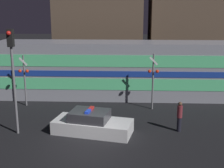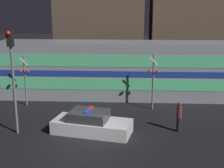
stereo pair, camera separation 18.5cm
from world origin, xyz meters
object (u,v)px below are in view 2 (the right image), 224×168
(police_car, at_px, (91,124))
(traffic_light_corner, at_px, (12,64))
(train, at_px, (127,70))
(crossing_signal_near, at_px, (153,78))
(pedestrian, at_px, (179,117))

(police_car, distance_m, traffic_light_corner, 5.24)
(train, distance_m, traffic_light_corner, 9.46)
(crossing_signal_near, bearing_deg, pedestrian, -72.39)
(police_car, bearing_deg, traffic_light_corner, -164.23)
(train, height_order, police_car, train)
(crossing_signal_near, bearing_deg, police_car, -131.13)
(train, xyz_separation_m, police_car, (-1.83, -6.95, -1.57))
(police_car, relative_size, pedestrian, 2.64)
(pedestrian, height_order, crossing_signal_near, crossing_signal_near)
(pedestrian, bearing_deg, crossing_signal_near, 107.61)
(train, distance_m, crossing_signal_near, 3.34)
(traffic_light_corner, bearing_deg, pedestrian, 4.33)
(crossing_signal_near, relative_size, traffic_light_corner, 0.66)
(pedestrian, distance_m, crossing_signal_near, 4.09)
(police_car, relative_size, crossing_signal_near, 1.20)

